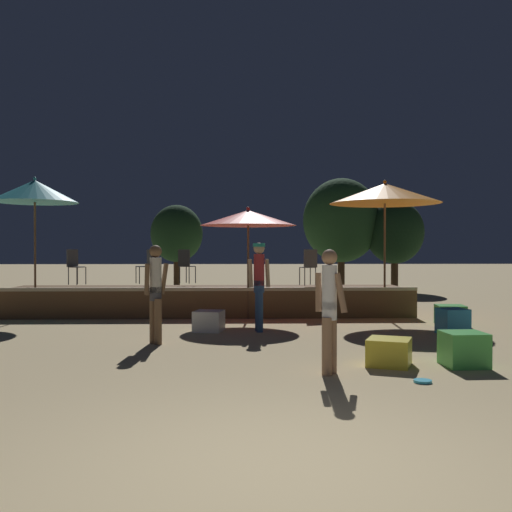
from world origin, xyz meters
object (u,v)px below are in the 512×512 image
object	(u,v)px
cube_seat_2	(389,352)
person_3	(156,290)
patio_umbrella_0	(385,194)
cube_seat_4	(450,315)
patio_umbrella_2	(35,191)
cube_seat_0	(453,321)
person_2	(329,308)
frisbee_disc	(423,381)
background_tree_0	(177,234)
person_1	(259,281)
background_tree_2	(395,232)
bistro_chair_0	(309,264)
cube_seat_1	(464,349)
bistro_chair_1	(186,263)
patio_umbrella_1	(248,218)
bistro_chair_3	(75,263)
background_tree_1	(341,221)
cube_seat_3	(209,321)
bistro_chair_2	(147,263)

from	to	relation	value
cube_seat_2	person_3	distance (m)	4.12
patio_umbrella_0	cube_seat_4	bearing A→B (deg)	-49.84
patio_umbrella_2	cube_seat_0	bearing A→B (deg)	-18.27
person_2	frisbee_disc	distance (m)	1.46
person_2	background_tree_0	distance (m)	18.51
person_1	background_tree_2	xyz separation A→B (m)	(5.72, 10.92, 1.31)
person_3	bistro_chair_0	xyz separation A→B (m)	(3.20, 4.34, 0.36)
cube_seat_0	cube_seat_1	distance (m)	3.16
cube_seat_0	cube_seat_4	distance (m)	1.43
patio_umbrella_0	background_tree_0	xyz separation A→B (m)	(-6.27, 11.90, -0.64)
person_3	background_tree_2	xyz separation A→B (m)	(7.56, 12.35, 1.39)
bistro_chair_0	bistro_chair_1	bearing A→B (deg)	-35.26
patio_umbrella_0	patio_umbrella_1	bearing A→B (deg)	-178.28
patio_umbrella_0	bistro_chair_3	xyz separation A→B (m)	(-7.71, 1.21, -1.69)
cube_seat_1	person_3	bearing A→B (deg)	156.31
cube_seat_1	bistro_chair_0	distance (m)	6.59
patio_umbrella_1	background_tree_1	bearing A→B (deg)	67.28
person_1	person_2	distance (m)	3.99
cube_seat_1	person_1	bearing A→B (deg)	128.59
frisbee_disc	background_tree_2	bearing A→B (deg)	75.85
person_2	cube_seat_4	bearing A→B (deg)	-1.72
background_tree_1	bistro_chair_0	bearing A→B (deg)	-105.40
frisbee_disc	bistro_chair_0	bearing A→B (deg)	93.91
patio_umbrella_2	bistro_chair_1	distance (m)	4.12
cube_seat_4	frisbee_disc	xyz separation A→B (m)	(-2.34, -5.31, -0.19)
person_1	cube_seat_1	bearing A→B (deg)	-149.52
patio_umbrella_0	frisbee_disc	bearing A→B (deg)	-100.53
patio_umbrella_0	cube_seat_1	distance (m)	6.30
person_3	frisbee_disc	xyz separation A→B (m)	(3.70, -2.97, -0.91)
cube_seat_1	background_tree_2	bearing A→B (deg)	78.31
frisbee_disc	background_tree_1	xyz separation A→B (m)	(1.83, 15.78, 2.78)
frisbee_disc	bistro_chair_1	bearing A→B (deg)	114.02
patio_umbrella_1	bistro_chair_1	xyz separation A→B (m)	(-1.63, 1.72, -1.10)
patio_umbrella_2	bistro_chair_0	xyz separation A→B (m)	(6.67, 0.36, -1.75)
cube_seat_4	background_tree_2	bearing A→B (deg)	81.33
patio_umbrella_1	cube_seat_3	distance (m)	3.10
patio_umbrella_0	person_1	distance (m)	4.28
cube_seat_2	person_2	distance (m)	1.27
bistro_chair_0	person_1	bearing A→B (deg)	46.09
patio_umbrella_0	patio_umbrella_1	xyz separation A→B (m)	(-3.27, -0.10, -0.60)
person_3	bistro_chair_0	bearing A→B (deg)	106.39
background_tree_2	patio_umbrella_0	bearing A→B (deg)	-106.83
patio_umbrella_2	person_3	bearing A→B (deg)	-48.89
patio_umbrella_0	bistro_chair_3	size ratio (longest dim) A/B	3.66
person_1	background_tree_1	distance (m)	12.09
frisbee_disc	background_tree_2	size ratio (longest dim) A/B	0.06
cube_seat_2	bistro_chair_2	distance (m)	8.61
background_tree_0	cube_seat_2	bearing A→B (deg)	-74.38
person_2	patio_umbrella_1	bearing A→B (deg)	42.71
patio_umbrella_0	cube_seat_3	bearing A→B (deg)	-152.29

